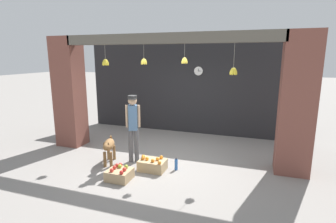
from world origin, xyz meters
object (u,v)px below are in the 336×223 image
at_px(fruit_crate_apples, 119,174).
at_px(shopkeeper, 133,124).
at_px(dog, 109,146).
at_px(fruit_crate_oranges, 152,164).
at_px(wall_clock, 198,71).
at_px(water_bottle, 176,164).

bearing_deg(fruit_crate_apples, shopkeeper, 97.91).
relative_size(dog, fruit_crate_apples, 1.71).
height_order(shopkeeper, fruit_crate_oranges, shopkeeper).
relative_size(shopkeeper, wall_clock, 5.54).
bearing_deg(fruit_crate_oranges, shopkeeper, 153.35).
bearing_deg(dog, water_bottle, 75.34).
distance_m(dog, wall_clock, 3.81).
xyz_separation_m(fruit_crate_oranges, fruit_crate_apples, (-0.47, -0.65, -0.01)).
bearing_deg(fruit_crate_apples, wall_clock, 78.25).
xyz_separation_m(fruit_crate_apples, water_bottle, (0.98, 0.83, 0.01)).
bearing_deg(wall_clock, water_bottle, -86.40).
relative_size(dog, fruit_crate_oranges, 1.42).
relative_size(shopkeeper, water_bottle, 5.89).
relative_size(fruit_crate_oranges, fruit_crate_apples, 1.21).
height_order(fruit_crate_oranges, wall_clock, wall_clock).
relative_size(shopkeeper, fruit_crate_apples, 3.35).
relative_size(fruit_crate_apples, wall_clock, 1.65).
height_order(dog, shopkeeper, shopkeeper).
bearing_deg(fruit_crate_oranges, dog, 179.76).
relative_size(water_bottle, wall_clock, 0.94).
distance_m(dog, fruit_crate_apples, 0.96).
bearing_deg(fruit_crate_oranges, fruit_crate_apples, -125.91).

